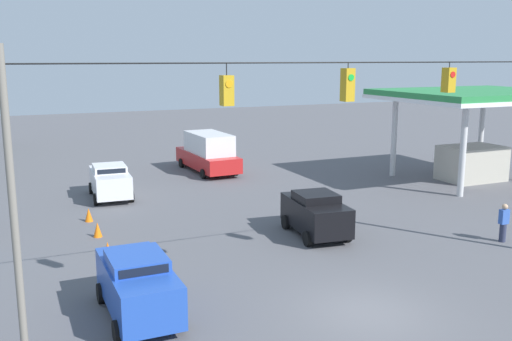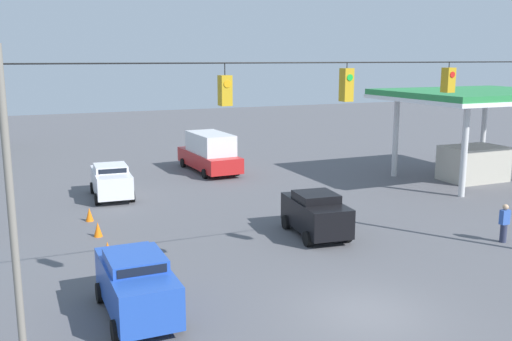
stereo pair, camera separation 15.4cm
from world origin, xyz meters
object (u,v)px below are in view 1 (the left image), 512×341
(traffic_cone_fourth, at_px, (89,215))
(pedestrian, at_px, (504,223))
(sedan_blue_parked_shoulder, at_px, (138,284))
(traffic_cone_third, at_px, (98,230))
(gas_station, at_px, (475,115))
(traffic_cone_second, at_px, (108,250))
(sedan_white_withflow_far, at_px, (110,181))
(sedan_black_crossing_near, at_px, (316,213))
(overhead_signal_span, at_px, (345,144))
(box_truck_red_oncoming_deep, at_px, (208,152))
(traffic_cone_nearest, at_px, (121,278))

(traffic_cone_fourth, relative_size, pedestrian, 0.40)
(sedan_blue_parked_shoulder, distance_m, traffic_cone_third, 8.49)
(gas_station, bearing_deg, traffic_cone_second, 12.68)
(sedan_white_withflow_far, xyz_separation_m, sedan_black_crossing_near, (-7.08, 10.64, 0.02))
(overhead_signal_span, relative_size, traffic_cone_fourth, 30.01)
(sedan_white_withflow_far, distance_m, traffic_cone_fourth, 4.77)
(sedan_blue_parked_shoulder, distance_m, pedestrian, 15.80)
(sedan_white_withflow_far, height_order, box_truck_red_oncoming_deep, box_truck_red_oncoming_deep)
(traffic_cone_third, bearing_deg, sedan_blue_parked_shoulder, 89.60)
(sedan_black_crossing_near, distance_m, gas_station, 16.39)
(sedan_white_withflow_far, relative_size, traffic_cone_nearest, 6.84)
(traffic_cone_nearest, bearing_deg, overhead_signal_span, 151.61)
(box_truck_red_oncoming_deep, distance_m, traffic_cone_fourth, 13.09)
(box_truck_red_oncoming_deep, height_order, gas_station, gas_station)
(box_truck_red_oncoming_deep, height_order, traffic_cone_second, box_truck_red_oncoming_deep)
(sedan_white_withflow_far, height_order, traffic_cone_second, sedan_white_withflow_far)
(traffic_cone_nearest, bearing_deg, sedan_blue_parked_shoulder, 91.68)
(traffic_cone_nearest, bearing_deg, traffic_cone_third, -91.23)
(sedan_white_withflow_far, relative_size, traffic_cone_second, 6.84)
(sedan_blue_parked_shoulder, bearing_deg, traffic_cone_nearest, -88.32)
(traffic_cone_nearest, bearing_deg, traffic_cone_second, -91.46)
(overhead_signal_span, relative_size, sedan_white_withflow_far, 4.38)
(traffic_cone_second, relative_size, traffic_cone_fourth, 1.00)
(traffic_cone_fourth, bearing_deg, traffic_cone_second, 89.66)
(overhead_signal_span, height_order, traffic_cone_third, overhead_signal_span)
(traffic_cone_third, relative_size, pedestrian, 0.40)
(traffic_cone_third, height_order, traffic_cone_fourth, same)
(traffic_cone_nearest, distance_m, traffic_cone_fourth, 8.68)
(sedan_black_crossing_near, xyz_separation_m, traffic_cone_third, (8.86, -3.63, -0.67))
(traffic_cone_nearest, relative_size, traffic_cone_third, 1.00)
(traffic_cone_third, bearing_deg, traffic_cone_nearest, 88.77)
(sedan_black_crossing_near, relative_size, traffic_cone_third, 6.29)
(sedan_white_withflow_far, xyz_separation_m, box_truck_red_oncoming_deep, (-7.46, -4.83, 0.36))
(sedan_blue_parked_shoulder, relative_size, traffic_cone_nearest, 6.67)
(sedan_white_withflow_far, distance_m, pedestrian, 20.24)
(traffic_cone_fourth, bearing_deg, sedan_blue_parked_shoulder, 89.78)
(overhead_signal_span, xyz_separation_m, traffic_cone_nearest, (6.57, -3.55, -4.73))
(traffic_cone_fourth, relative_size, gas_station, 0.06)
(traffic_cone_nearest, relative_size, traffic_cone_second, 1.00)
(traffic_cone_nearest, height_order, traffic_cone_third, same)
(overhead_signal_span, xyz_separation_m, pedestrian, (-9.28, -1.93, -4.22))
(sedan_blue_parked_shoulder, height_order, pedestrian, sedan_blue_parked_shoulder)
(overhead_signal_span, height_order, sedan_blue_parked_shoulder, overhead_signal_span)
(gas_station, bearing_deg, sedan_blue_parked_shoulder, 24.62)
(sedan_blue_parked_shoulder, xyz_separation_m, pedestrian, (-15.78, -0.80, -0.18))
(box_truck_red_oncoming_deep, relative_size, traffic_cone_third, 10.26)
(sedan_white_withflow_far, height_order, gas_station, gas_station)
(traffic_cone_second, height_order, traffic_cone_fourth, same)
(sedan_black_crossing_near, bearing_deg, traffic_cone_nearest, 15.05)
(traffic_cone_second, relative_size, traffic_cone_third, 1.00)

